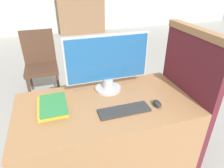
{
  "coord_description": "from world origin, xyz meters",
  "views": [
    {
      "loc": [
        -0.32,
        -0.82,
        1.57
      ],
      "look_at": [
        0.04,
        0.31,
        0.9
      ],
      "focal_mm": 32.0,
      "sensor_mm": 36.0,
      "label": 1
    }
  ],
  "objects_px": {
    "book_stack": "(53,106)",
    "far_chair": "(40,61)",
    "mouse": "(157,103)",
    "monitor": "(108,63)",
    "keyboard": "(124,110)"
  },
  "relations": [
    {
      "from": "book_stack",
      "to": "far_chair",
      "type": "xyz_separation_m",
      "value": [
        -0.12,
        1.57,
        -0.27
      ]
    },
    {
      "from": "mouse",
      "to": "book_stack",
      "type": "height_order",
      "value": "book_stack"
    },
    {
      "from": "monitor",
      "to": "far_chair",
      "type": "distance_m",
      "value": 1.6
    },
    {
      "from": "mouse",
      "to": "keyboard",
      "type": "bearing_deg",
      "value": 178.02
    },
    {
      "from": "book_stack",
      "to": "keyboard",
      "type": "bearing_deg",
      "value": -20.39
    },
    {
      "from": "monitor",
      "to": "book_stack",
      "type": "relative_size",
      "value": 2.3
    },
    {
      "from": "monitor",
      "to": "mouse",
      "type": "bearing_deg",
      "value": -50.8
    },
    {
      "from": "book_stack",
      "to": "far_chair",
      "type": "distance_m",
      "value": 1.6
    },
    {
      "from": "mouse",
      "to": "book_stack",
      "type": "distance_m",
      "value": 0.74
    },
    {
      "from": "keyboard",
      "to": "mouse",
      "type": "height_order",
      "value": "mouse"
    },
    {
      "from": "monitor",
      "to": "mouse",
      "type": "relative_size",
      "value": 7.61
    },
    {
      "from": "keyboard",
      "to": "book_stack",
      "type": "bearing_deg",
      "value": 159.61
    },
    {
      "from": "monitor",
      "to": "mouse",
      "type": "xyz_separation_m",
      "value": [
        0.27,
        -0.33,
        -0.22
      ]
    },
    {
      "from": "monitor",
      "to": "book_stack",
      "type": "xyz_separation_m",
      "value": [
        -0.45,
        -0.15,
        -0.21
      ]
    },
    {
      "from": "monitor",
      "to": "far_chair",
      "type": "relative_size",
      "value": 0.73
    }
  ]
}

